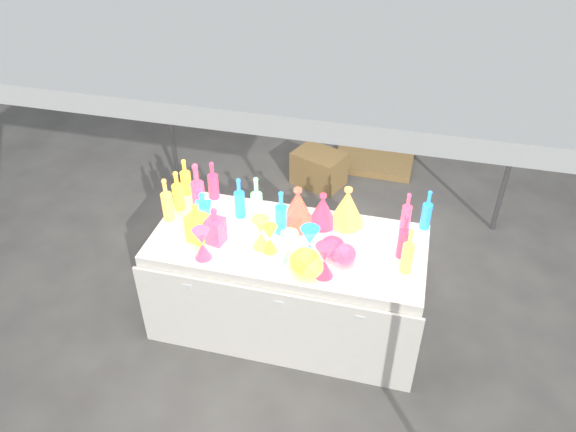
% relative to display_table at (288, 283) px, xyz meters
% --- Properties ---
extents(ground, '(80.00, 80.00, 0.00)m').
position_rel_display_table_xyz_m(ground, '(-0.00, 0.01, -0.37)').
color(ground, slate).
rests_on(ground, ground).
extents(display_table, '(1.84, 0.83, 0.75)m').
position_rel_display_table_xyz_m(display_table, '(0.00, 0.00, 0.00)').
color(display_table, white).
rests_on(display_table, ground).
extents(cardboard_box_closed, '(0.56, 0.49, 0.34)m').
position_rel_display_table_xyz_m(cardboard_box_closed, '(-0.15, 1.85, -0.20)').
color(cardboard_box_closed, '#A57F4A').
rests_on(cardboard_box_closed, ground).
extents(cardboard_box_flat, '(0.82, 0.59, 0.07)m').
position_rel_display_table_xyz_m(cardboard_box_flat, '(0.33, 2.36, -0.34)').
color(cardboard_box_flat, '#A57F4A').
rests_on(cardboard_box_flat, ground).
extents(bottle_0, '(0.09, 0.09, 0.29)m').
position_rel_display_table_xyz_m(bottle_0, '(-0.85, 0.36, 0.52)').
color(bottle_0, red).
rests_on(bottle_0, display_table).
extents(bottle_1, '(0.09, 0.09, 0.31)m').
position_rel_display_table_xyz_m(bottle_1, '(-0.39, 0.19, 0.53)').
color(bottle_1, '#188631').
rests_on(bottle_1, display_table).
extents(bottle_2, '(0.10, 0.10, 0.42)m').
position_rel_display_table_xyz_m(bottle_2, '(-0.66, 0.13, 0.58)').
color(bottle_2, '#F05219').
rests_on(bottle_2, display_table).
extents(bottle_3, '(0.08, 0.08, 0.30)m').
position_rel_display_table_xyz_m(bottle_3, '(-0.64, 0.36, 0.53)').
color(bottle_3, '#1B2AA0').
rests_on(bottle_3, display_table).
extents(bottle_4, '(0.09, 0.09, 0.33)m').
position_rel_display_table_xyz_m(bottle_4, '(-0.85, 0.04, 0.54)').
color(bottle_4, '#116D59').
rests_on(bottle_4, display_table).
extents(bottle_5, '(0.09, 0.09, 0.36)m').
position_rel_display_table_xyz_m(bottle_5, '(-0.25, 0.16, 0.56)').
color(bottle_5, '#BB2599').
rests_on(bottle_5, display_table).
extents(bottle_6, '(0.08, 0.08, 0.30)m').
position_rel_display_table_xyz_m(bottle_6, '(-0.83, 0.18, 0.53)').
color(bottle_6, red).
rests_on(bottle_6, display_table).
extents(bottle_7, '(0.08, 0.08, 0.33)m').
position_rel_display_table_xyz_m(bottle_7, '(-0.07, 0.08, 0.54)').
color(bottle_7, '#188631').
rests_on(bottle_7, display_table).
extents(decanter_0, '(0.14, 0.14, 0.28)m').
position_rel_display_table_xyz_m(decanter_0, '(-0.57, -0.12, 0.52)').
color(decanter_0, red).
rests_on(decanter_0, display_table).
extents(decanter_1, '(0.13, 0.13, 0.27)m').
position_rel_display_table_xyz_m(decanter_1, '(-0.45, -0.12, 0.51)').
color(decanter_1, '#F05219').
rests_on(decanter_1, display_table).
extents(decanter_2, '(0.13, 0.13, 0.26)m').
position_rel_display_table_xyz_m(decanter_2, '(-0.59, 0.03, 0.51)').
color(decanter_2, '#188631').
rests_on(decanter_2, display_table).
extents(hourglass_0, '(0.13, 0.13, 0.22)m').
position_rel_display_table_xyz_m(hourglass_0, '(-0.48, -0.28, 0.49)').
color(hourglass_0, '#F05219').
rests_on(hourglass_0, display_table).
extents(hourglass_1, '(0.12, 0.12, 0.23)m').
position_rel_display_table_xyz_m(hourglass_1, '(0.29, -0.26, 0.49)').
color(hourglass_1, '#1B2AA0').
rests_on(hourglass_1, display_table).
extents(hourglass_2, '(0.14, 0.14, 0.23)m').
position_rel_display_table_xyz_m(hourglass_2, '(-0.15, -0.10, 0.49)').
color(hourglass_2, '#116D59').
rests_on(hourglass_2, display_table).
extents(hourglass_3, '(0.15, 0.15, 0.23)m').
position_rel_display_table_xyz_m(hourglass_3, '(0.06, -0.19, 0.49)').
color(hourglass_3, '#BB2599').
rests_on(hourglass_3, display_table).
extents(hourglass_4, '(0.10, 0.10, 0.20)m').
position_rel_display_table_xyz_m(hourglass_4, '(-0.09, -0.12, 0.47)').
color(hourglass_4, red).
rests_on(hourglass_4, display_table).
extents(hourglass_5, '(0.16, 0.16, 0.24)m').
position_rel_display_table_xyz_m(hourglass_5, '(0.18, -0.14, 0.50)').
color(hourglass_5, '#188631').
rests_on(hourglass_5, display_table).
extents(globe_0, '(0.25, 0.25, 0.15)m').
position_rel_display_table_xyz_m(globe_0, '(0.18, -0.27, 0.45)').
color(globe_0, red).
rests_on(globe_0, display_table).
extents(globe_1, '(0.19, 0.19, 0.13)m').
position_rel_display_table_xyz_m(globe_1, '(0.21, -0.28, 0.44)').
color(globe_1, '#116D59').
rests_on(globe_1, display_table).
extents(globe_2, '(0.17, 0.17, 0.12)m').
position_rel_display_table_xyz_m(globe_2, '(0.39, -0.12, 0.44)').
color(globe_2, '#F05219').
rests_on(globe_2, display_table).
extents(globe_3, '(0.18, 0.18, 0.13)m').
position_rel_display_table_xyz_m(globe_3, '(0.31, -0.07, 0.44)').
color(globe_3, '#1B2AA0').
rests_on(globe_3, display_table).
extents(lampshade_1, '(0.31, 0.31, 0.29)m').
position_rel_display_table_xyz_m(lampshade_1, '(0.02, 0.19, 0.52)').
color(lampshade_1, gold).
rests_on(lampshade_1, display_table).
extents(lampshade_2, '(0.26, 0.26, 0.24)m').
position_rel_display_table_xyz_m(lampshade_2, '(0.18, 0.24, 0.50)').
color(lampshade_2, '#1B2AA0').
rests_on(lampshade_2, display_table).
extents(lampshade_3, '(0.31, 0.31, 0.28)m').
position_rel_display_table_xyz_m(lampshade_3, '(0.34, 0.29, 0.52)').
color(lampshade_3, '#116D59').
rests_on(lampshade_3, display_table).
extents(bottle_8, '(0.08, 0.08, 0.30)m').
position_rel_display_table_xyz_m(bottle_8, '(0.86, 0.37, 0.53)').
color(bottle_8, '#188631').
rests_on(bottle_8, display_table).
extents(bottle_9, '(0.08, 0.08, 0.29)m').
position_rel_display_table_xyz_m(bottle_9, '(0.73, 0.32, 0.52)').
color(bottle_9, '#F05219').
rests_on(bottle_9, display_table).
extents(bottle_10, '(0.08, 0.08, 0.31)m').
position_rel_display_table_xyz_m(bottle_10, '(0.73, 0.04, 0.53)').
color(bottle_10, '#1B2AA0').
rests_on(bottle_10, display_table).
extents(bottle_11, '(0.09, 0.09, 0.32)m').
position_rel_display_table_xyz_m(bottle_11, '(0.77, -0.10, 0.54)').
color(bottle_11, '#116D59').
rests_on(bottle_11, display_table).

